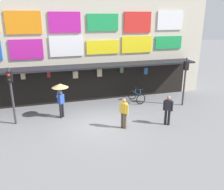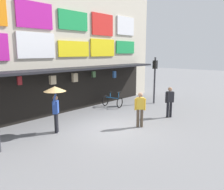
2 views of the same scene
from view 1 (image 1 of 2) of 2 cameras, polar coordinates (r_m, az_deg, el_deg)
name	(u,v)px [view 1 (image 1 of 2)]	position (r m, az deg, el deg)	size (l,w,h in m)	color
ground_plane	(100,123)	(13.50, -2.93, -6.82)	(80.00, 80.00, 0.00)	slate
shopfront	(83,43)	(16.79, -6.86, 12.19)	(18.00, 2.60, 8.00)	beige
traffic_light_near	(11,87)	(13.79, -23.04, 1.74)	(0.30, 0.34, 3.20)	#38383D
traffic_light_far	(185,74)	(16.28, 17.11, 4.79)	(0.28, 0.33, 3.20)	#38383D
bicycle_parked	(137,96)	(16.73, 5.91, -0.34)	(0.90, 1.26, 1.05)	black
pedestrian_in_black	(168,108)	(13.35, 13.25, -3.03)	(0.48, 0.47, 1.68)	black
pedestrian_in_purple	(124,112)	(12.60, 2.85, -4.01)	(0.40, 0.43, 1.68)	brown
pedestrian_with_umbrella	(60,91)	(14.01, -12.26, 0.93)	(0.96, 0.96, 2.08)	black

